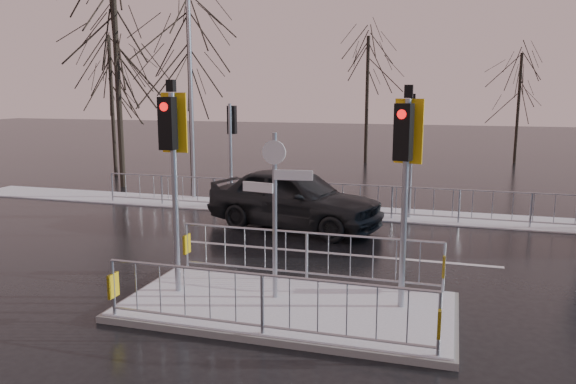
# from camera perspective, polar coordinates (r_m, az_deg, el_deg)

# --- Properties ---
(ground) EXTENTS (120.00, 120.00, 0.00)m
(ground) POSITION_cam_1_polar(r_m,az_deg,el_deg) (10.47, -0.07, -11.91)
(ground) COLOR black
(ground) RESTS_ON ground
(snow_verge) EXTENTS (30.00, 2.00, 0.04)m
(snow_verge) POSITION_cam_1_polar(r_m,az_deg,el_deg) (18.53, 7.59, -2.11)
(snow_verge) COLOR white
(snow_verge) RESTS_ON ground
(lane_markings) EXTENTS (8.00, 11.38, 0.01)m
(lane_markings) POSITION_cam_1_polar(r_m,az_deg,el_deg) (10.18, -0.62, -12.57)
(lane_markings) COLOR silver
(lane_markings) RESTS_ON ground
(traffic_island) EXTENTS (6.00, 3.04, 4.15)m
(traffic_island) POSITION_cam_1_polar(r_m,az_deg,el_deg) (10.35, -0.11, -9.88)
(traffic_island) COLOR slate
(traffic_island) RESTS_ON ground
(far_kerb_fixtures) EXTENTS (18.00, 0.65, 3.83)m
(far_kerb_fixtures) POSITION_cam_1_polar(r_m,az_deg,el_deg) (17.81, 8.34, 0.64)
(far_kerb_fixtures) COLOR #9398A0
(far_kerb_fixtures) RESTS_ON ground
(car_far_lane) EXTENTS (5.52, 3.26, 1.76)m
(car_far_lane) POSITION_cam_1_polar(r_m,az_deg,el_deg) (16.27, 0.64, -0.64)
(car_far_lane) COLOR black
(car_far_lane) RESTS_ON ground
(tree_near_a) EXTENTS (4.75, 4.75, 8.97)m
(tree_near_a) POSITION_cam_1_polar(r_m,az_deg,el_deg) (24.35, -17.12, 14.87)
(tree_near_a) COLOR black
(tree_near_a) RESTS_ON ground
(tree_near_b) EXTENTS (4.00, 4.00, 7.55)m
(tree_near_b) POSITION_cam_1_polar(r_m,az_deg,el_deg) (24.35, -9.96, 12.88)
(tree_near_b) COLOR black
(tree_near_b) RESTS_ON ground
(tree_near_c) EXTENTS (3.50, 3.50, 6.61)m
(tree_near_c) POSITION_cam_1_polar(r_m,az_deg,el_deg) (27.45, -17.56, 10.90)
(tree_near_c) COLOR black
(tree_near_c) RESTS_ON ground
(tree_far_a) EXTENTS (3.75, 3.75, 7.08)m
(tree_far_a) POSITION_cam_1_polar(r_m,az_deg,el_deg) (31.67, 8.08, 11.70)
(tree_far_a) COLOR black
(tree_far_a) RESTS_ON ground
(tree_far_b) EXTENTS (3.25, 3.25, 6.14)m
(tree_far_b) POSITION_cam_1_polar(r_m,az_deg,el_deg) (33.45, 22.47, 9.85)
(tree_far_b) COLOR black
(tree_far_b) RESTS_ON ground
(street_lamp_left) EXTENTS (1.25, 0.18, 8.20)m
(street_lamp_left) POSITION_cam_1_polar(r_m,az_deg,el_deg) (20.94, -9.70, 11.56)
(street_lamp_left) COLOR #9398A0
(street_lamp_left) RESTS_ON ground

